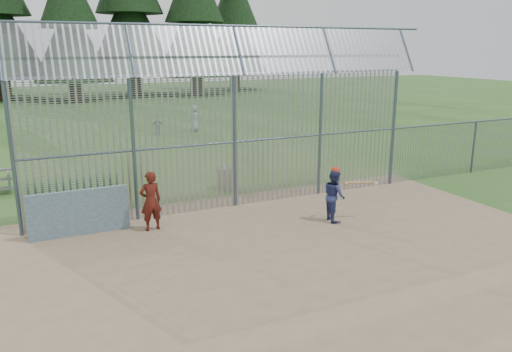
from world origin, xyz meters
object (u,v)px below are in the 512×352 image
batter (334,195)px  onlooker (151,201)px  dugout_wall (79,213)px  trash_can (224,179)px

batter → onlooker: size_ratio=0.91×
batter → dugout_wall: bearing=83.8°
trash_can → dugout_wall: bearing=-153.7°
dugout_wall → trash_can: bearing=26.3°
dugout_wall → trash_can: dugout_wall is taller
batter → onlooker: onlooker is taller
onlooker → trash_can: bearing=-144.4°
dugout_wall → onlooker: bearing=-13.5°
dugout_wall → batter: bearing=-15.7°
batter → onlooker: bearing=83.0°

